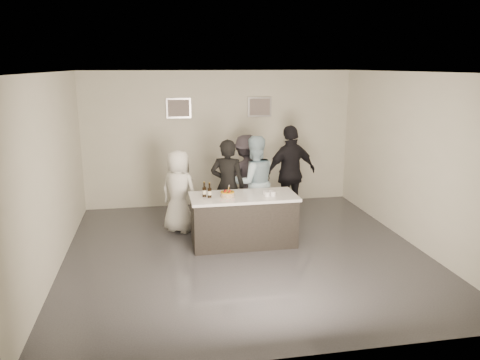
{
  "coord_description": "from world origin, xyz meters",
  "views": [
    {
      "loc": [
        -1.44,
        -7.31,
        3.1
      ],
      "look_at": [
        0.0,
        0.5,
        1.15
      ],
      "focal_mm": 35.0,
      "sensor_mm": 36.0,
      "label": 1
    }
  ],
  "objects_px": {
    "beer_bottle_a": "(204,190)",
    "beer_bottle_b": "(210,190)",
    "bar_counter": "(243,220)",
    "person_main_black": "(228,186)",
    "cake": "(227,195)",
    "person_guest_left": "(179,191)",
    "person_guest_right": "(291,173)",
    "person_guest_back": "(247,176)",
    "person_main_blue": "(254,182)"
  },
  "relations": [
    {
      "from": "bar_counter",
      "to": "person_main_blue",
      "type": "height_order",
      "value": "person_main_blue"
    },
    {
      "from": "bar_counter",
      "to": "person_guest_left",
      "type": "bearing_deg",
      "value": 140.78
    },
    {
      "from": "person_main_black",
      "to": "person_main_blue",
      "type": "xyz_separation_m",
      "value": [
        0.54,
        0.14,
        0.01
      ]
    },
    {
      "from": "person_guest_right",
      "to": "beer_bottle_b",
      "type": "bearing_deg",
      "value": 19.68
    },
    {
      "from": "person_guest_back",
      "to": "beer_bottle_a",
      "type": "bearing_deg",
      "value": 44.97
    },
    {
      "from": "beer_bottle_a",
      "to": "person_guest_right",
      "type": "bearing_deg",
      "value": 32.47
    },
    {
      "from": "person_main_black",
      "to": "cake",
      "type": "bearing_deg",
      "value": 101.8
    },
    {
      "from": "beer_bottle_b",
      "to": "person_guest_right",
      "type": "xyz_separation_m",
      "value": [
        1.82,
        1.28,
        -0.06
      ]
    },
    {
      "from": "person_guest_back",
      "to": "cake",
      "type": "bearing_deg",
      "value": 56.77
    },
    {
      "from": "beer_bottle_a",
      "to": "person_guest_back",
      "type": "height_order",
      "value": "person_guest_back"
    },
    {
      "from": "bar_counter",
      "to": "beer_bottle_b",
      "type": "xyz_separation_m",
      "value": [
        -0.6,
        -0.04,
        0.58
      ]
    },
    {
      "from": "beer_bottle_a",
      "to": "person_main_black",
      "type": "height_order",
      "value": "person_main_black"
    },
    {
      "from": "person_main_black",
      "to": "person_guest_back",
      "type": "height_order",
      "value": "person_main_black"
    },
    {
      "from": "person_main_black",
      "to": "person_guest_left",
      "type": "height_order",
      "value": "person_main_black"
    },
    {
      "from": "cake",
      "to": "beer_bottle_b",
      "type": "relative_size",
      "value": 0.93
    },
    {
      "from": "person_main_blue",
      "to": "person_main_black",
      "type": "bearing_deg",
      "value": 7.82
    },
    {
      "from": "cake",
      "to": "person_main_blue",
      "type": "xyz_separation_m",
      "value": [
        0.66,
        0.89,
        -0.03
      ]
    },
    {
      "from": "person_main_blue",
      "to": "beer_bottle_a",
      "type": "bearing_deg",
      "value": 31.7
    },
    {
      "from": "cake",
      "to": "person_guest_left",
      "type": "relative_size",
      "value": 0.15
    },
    {
      "from": "person_guest_right",
      "to": "person_guest_back",
      "type": "xyz_separation_m",
      "value": [
        -0.84,
        0.37,
        -0.11
      ]
    },
    {
      "from": "beer_bottle_b",
      "to": "person_guest_back",
      "type": "relative_size",
      "value": 0.15
    },
    {
      "from": "beer_bottle_b",
      "to": "person_guest_right",
      "type": "bearing_deg",
      "value": 35.13
    },
    {
      "from": "cake",
      "to": "person_main_blue",
      "type": "bearing_deg",
      "value": 53.48
    },
    {
      "from": "beer_bottle_b",
      "to": "person_main_blue",
      "type": "distance_m",
      "value": 1.33
    },
    {
      "from": "beer_bottle_a",
      "to": "beer_bottle_b",
      "type": "xyz_separation_m",
      "value": [
        0.08,
        -0.07,
        0.0
      ]
    },
    {
      "from": "beer_bottle_a",
      "to": "person_main_blue",
      "type": "xyz_separation_m",
      "value": [
        1.05,
        0.83,
        -0.12
      ]
    },
    {
      "from": "bar_counter",
      "to": "person_main_blue",
      "type": "bearing_deg",
      "value": 66.41
    },
    {
      "from": "cake",
      "to": "beer_bottle_b",
      "type": "height_order",
      "value": "beer_bottle_b"
    },
    {
      "from": "person_main_blue",
      "to": "person_guest_right",
      "type": "distance_m",
      "value": 0.93
    },
    {
      "from": "cake",
      "to": "person_guest_right",
      "type": "relative_size",
      "value": 0.12
    },
    {
      "from": "bar_counter",
      "to": "person_guest_right",
      "type": "height_order",
      "value": "person_guest_right"
    },
    {
      "from": "person_guest_left",
      "to": "person_guest_back",
      "type": "height_order",
      "value": "person_guest_back"
    },
    {
      "from": "bar_counter",
      "to": "person_main_blue",
      "type": "xyz_separation_m",
      "value": [
        0.37,
        0.85,
        0.46
      ]
    },
    {
      "from": "person_main_black",
      "to": "person_guest_back",
      "type": "xyz_separation_m",
      "value": [
        0.54,
        0.89,
        -0.03
      ]
    },
    {
      "from": "bar_counter",
      "to": "cake",
      "type": "xyz_separation_m",
      "value": [
        -0.29,
        -0.04,
        0.49
      ]
    },
    {
      "from": "beer_bottle_a",
      "to": "person_main_black",
      "type": "bearing_deg",
      "value": 53.28
    },
    {
      "from": "bar_counter",
      "to": "person_guest_back",
      "type": "height_order",
      "value": "person_guest_back"
    },
    {
      "from": "cake",
      "to": "beer_bottle_b",
      "type": "distance_m",
      "value": 0.32
    },
    {
      "from": "cake",
      "to": "beer_bottle_a",
      "type": "xyz_separation_m",
      "value": [
        -0.39,
        0.07,
        0.09
      ]
    },
    {
      "from": "beer_bottle_a",
      "to": "beer_bottle_b",
      "type": "relative_size",
      "value": 1.0
    },
    {
      "from": "person_guest_left",
      "to": "beer_bottle_b",
      "type": "bearing_deg",
      "value": 154.12
    },
    {
      "from": "beer_bottle_a",
      "to": "person_guest_right",
      "type": "relative_size",
      "value": 0.13
    },
    {
      "from": "person_guest_left",
      "to": "person_guest_right",
      "type": "distance_m",
      "value": 2.33
    },
    {
      "from": "beer_bottle_a",
      "to": "person_main_black",
      "type": "xyz_separation_m",
      "value": [
        0.52,
        0.69,
        -0.14
      ]
    },
    {
      "from": "person_guest_back",
      "to": "person_main_blue",
      "type": "bearing_deg",
      "value": 78.57
    },
    {
      "from": "beer_bottle_a",
      "to": "person_main_blue",
      "type": "bearing_deg",
      "value": 38.14
    },
    {
      "from": "bar_counter",
      "to": "beer_bottle_a",
      "type": "bearing_deg",
      "value": 177.94
    },
    {
      "from": "person_guest_right",
      "to": "beer_bottle_a",
      "type": "bearing_deg",
      "value": 17.02
    },
    {
      "from": "person_main_blue",
      "to": "person_guest_back",
      "type": "bearing_deg",
      "value": -96.58
    },
    {
      "from": "beer_bottle_b",
      "to": "bar_counter",
      "type": "bearing_deg",
      "value": 4.25
    }
  ]
}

